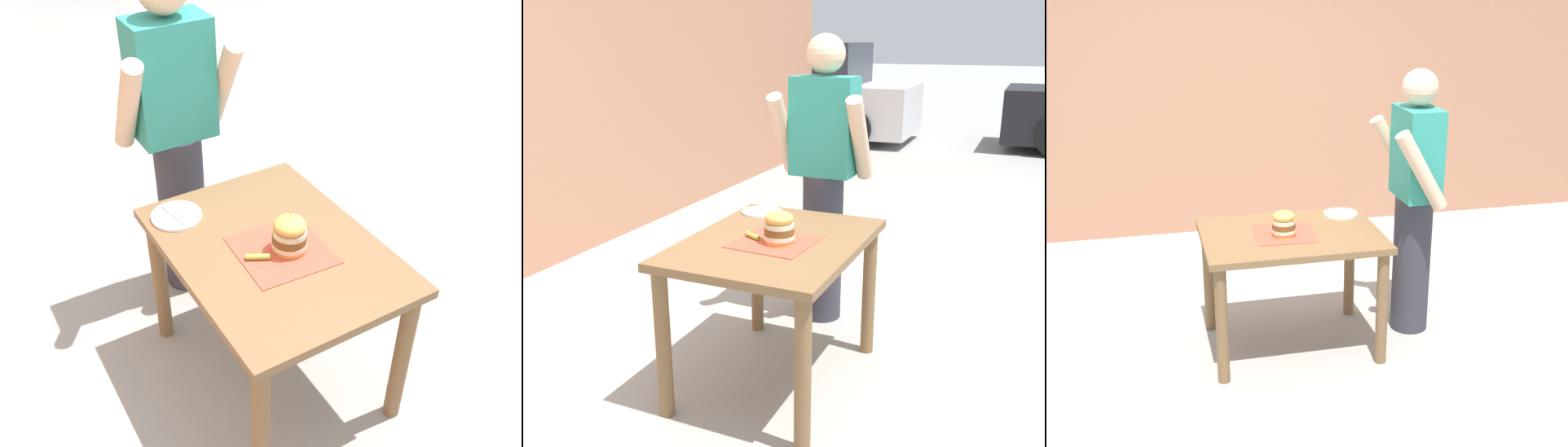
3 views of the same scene
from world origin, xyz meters
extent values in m
plane|color=#9E9E99|center=(0.00, 0.00, 0.00)|extent=(80.00, 80.00, 0.00)
cube|color=brown|center=(0.00, 0.00, 0.73)|extent=(0.79, 1.06, 0.04)
cylinder|color=brown|center=(-0.33, -0.47, 0.36)|extent=(0.07, 0.07, 0.71)
cylinder|color=brown|center=(0.33, -0.47, 0.36)|extent=(0.07, 0.07, 0.71)
cylinder|color=brown|center=(-0.33, 0.47, 0.36)|extent=(0.07, 0.07, 0.71)
cylinder|color=brown|center=(0.33, 0.47, 0.36)|extent=(0.07, 0.07, 0.71)
cube|color=#D64C38|center=(0.01, -0.04, 0.75)|extent=(0.38, 0.38, 0.00)
cylinder|color=gold|center=(0.04, -0.05, 0.76)|extent=(0.13, 0.13, 0.02)
cylinder|color=beige|center=(0.04, -0.05, 0.79)|extent=(0.14, 0.14, 0.02)
cylinder|color=brown|center=(0.04, -0.05, 0.81)|extent=(0.14, 0.14, 0.03)
cylinder|color=beige|center=(0.04, -0.05, 0.84)|extent=(0.14, 0.14, 0.02)
ellipsoid|color=gold|center=(0.04, -0.05, 0.87)|extent=(0.13, 0.13, 0.07)
cylinder|color=#D1B77F|center=(0.04, -0.05, 0.92)|extent=(0.00, 0.00, 0.05)
cylinder|color=#8EA83D|center=(-0.10, -0.04, 0.77)|extent=(0.09, 0.06, 0.02)
cylinder|color=white|center=(-0.25, 0.38, 0.76)|extent=(0.22, 0.22, 0.01)
cylinder|color=silver|center=(-0.27, 0.38, 0.77)|extent=(0.04, 0.17, 0.01)
cylinder|color=silver|center=(-0.24, 0.38, 0.77)|extent=(0.03, 0.17, 0.01)
cylinder|color=#33333D|center=(-0.06, 0.80, 0.45)|extent=(0.24, 0.24, 0.90)
cube|color=teal|center=(-0.06, 0.80, 1.18)|extent=(0.36, 0.22, 0.56)
cylinder|color=beige|center=(-0.29, 0.74, 1.13)|extent=(0.09, 0.34, 0.50)
cylinder|color=beige|center=(0.17, 0.74, 1.13)|extent=(0.09, 0.34, 0.50)
camera|label=1|loc=(-1.02, -1.63, 2.29)|focal=42.00mm
camera|label=2|loc=(1.14, -2.48, 1.66)|focal=42.00mm
camera|label=3|loc=(3.98, -0.86, 2.25)|focal=50.00mm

